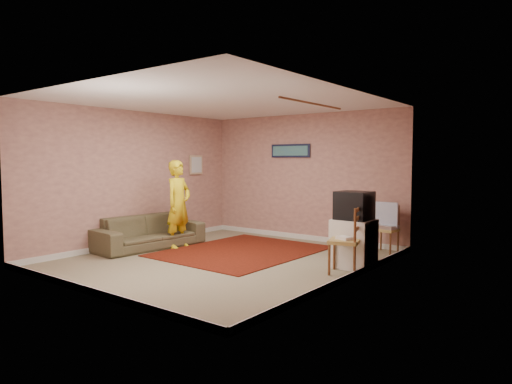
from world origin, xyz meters
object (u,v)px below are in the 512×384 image
Objects in this scene: sofa at (149,232)px; person at (179,204)px; chair_a at (386,224)px; chair_b at (344,233)px; crt_tv at (354,205)px; tv_cabinet at (354,244)px.

person is (0.40, 0.37, 0.52)m from sofa.
chair_b is (0.09, -1.82, 0.08)m from chair_a.
person reaches higher than chair_b.
person is at bearing -41.83° from sofa.
crt_tv is at bearing -71.80° from sofa.
chair_b is at bearing -78.18° from sofa.
tv_cabinet is 3.85m from sofa.
crt_tv is 0.31× the size of person.
chair_b is (0.06, -0.42, -0.36)m from crt_tv.
chair_b is (0.05, -0.42, 0.23)m from tv_cabinet.
person is (-3.31, -1.90, 0.31)m from chair_a.
tv_cabinet is at bearing -89.92° from person.
sofa is at bearing -144.20° from chair_a.
tv_cabinet is at bearing 169.90° from chair_b.
sofa is (-3.74, -0.88, -0.66)m from crt_tv.
chair_b is at bearing -83.27° from tv_cabinet.
crt_tv is at bearing -89.91° from person.
chair_b is 3.84m from sofa.
sofa is at bearing 124.71° from person.
crt_tv reaches higher than tv_cabinet.
crt_tv is at bearing -84.30° from chair_a.
chair_a is 3.83m from person.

